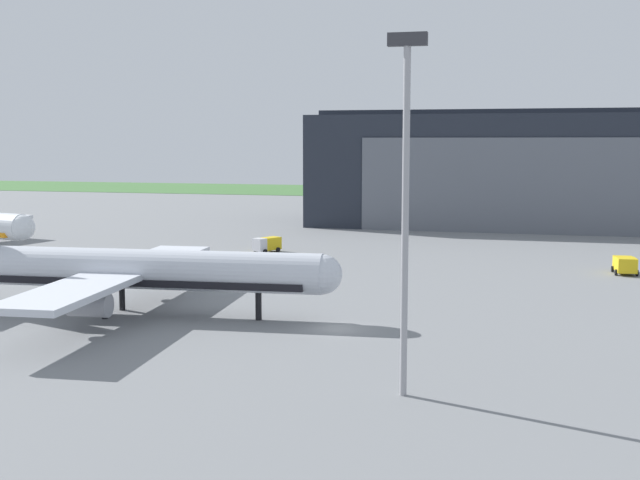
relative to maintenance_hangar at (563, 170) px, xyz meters
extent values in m
plane|color=slate|center=(-21.26, -92.64, -10.44)|extent=(440.00, 440.00, 0.00)
cube|color=#427139|center=(-21.26, 97.34, -10.40)|extent=(440.00, 56.00, 0.08)
cube|color=#232833|center=(0.00, 0.09, -0.14)|extent=(92.38, 29.94, 20.61)
cube|color=slate|center=(0.00, -15.03, -2.20)|extent=(70.21, 0.30, 16.49)
cube|color=#232833|center=(0.00, 0.09, 10.77)|extent=(92.38, 7.18, 1.20)
sphere|color=silver|center=(-73.83, -60.58, -6.44)|extent=(3.60, 3.60, 3.60)
cylinder|color=silver|center=(-41.19, -91.97, -6.14)|extent=(36.49, 6.43, 3.66)
sphere|color=silver|center=(-23.09, -90.58, -6.14)|extent=(3.51, 3.51, 3.51)
cube|color=black|center=(-41.19, -91.97, -7.14)|extent=(33.59, 6.24, 0.64)
cube|color=silver|center=(-41.20, -101.34, -6.60)|extent=(7.07, 17.05, 0.56)
cube|color=silver|center=(-42.63, -82.72, -6.60)|extent=(7.07, 17.05, 0.56)
cylinder|color=gray|center=(-40.50, -99.95, -7.90)|extent=(3.62, 2.27, 2.01)
cylinder|color=gray|center=(-41.73, -83.99, -7.90)|extent=(3.62, 2.27, 2.01)
cylinder|color=black|center=(-28.88, -91.03, -9.20)|extent=(0.56, 0.56, 2.47)
cylinder|color=black|center=(-42.49, -94.00, -9.20)|extent=(0.56, 0.56, 2.47)
cylinder|color=black|center=(-42.78, -90.17, -9.20)|extent=(0.56, 0.56, 2.47)
cube|color=silver|center=(-42.81, -49.71, -9.19)|extent=(2.16, 2.01, 1.81)
cube|color=yellow|center=(-41.81, -47.81, -9.21)|extent=(2.88, 3.38, 1.77)
cylinder|color=black|center=(-43.57, -49.12, -10.10)|extent=(0.55, 0.73, 0.68)
cylinder|color=black|center=(-41.88, -50.00, -10.10)|extent=(0.55, 0.73, 0.68)
cylinder|color=black|center=(-42.38, -46.84, -10.10)|extent=(0.55, 0.73, 0.68)
cylinder|color=black|center=(-40.69, -47.72, -10.10)|extent=(0.55, 0.73, 0.68)
cube|color=yellow|center=(5.50, -54.53, -9.28)|extent=(2.30, 1.89, 1.59)
cube|color=yellow|center=(5.64, -56.71, -9.21)|extent=(2.36, 2.76, 1.72)
cylinder|color=black|center=(6.68, -54.45, -10.08)|extent=(0.31, 0.75, 0.73)
cylinder|color=black|center=(4.31, -54.61, -10.08)|extent=(0.31, 0.75, 0.73)
cylinder|color=black|center=(6.85, -57.07, -10.08)|extent=(0.31, 0.75, 0.73)
cylinder|color=black|center=(4.49, -57.22, -10.08)|extent=(0.31, 0.75, 0.73)
cylinder|color=#99999E|center=(-13.01, -109.41, 0.34)|extent=(0.44, 0.44, 21.57)
cube|color=#333338|center=(-13.01, -109.41, 11.53)|extent=(2.40, 0.50, 0.80)
camera|label=1|loc=(-5.54, -159.02, 5.49)|focal=45.86mm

